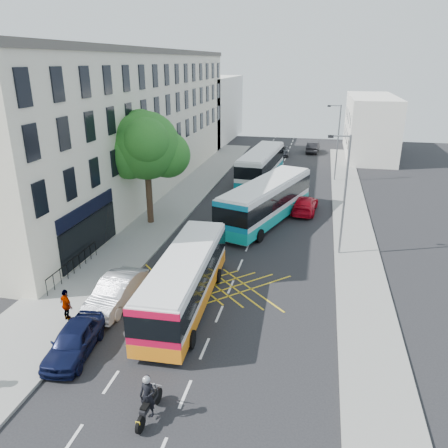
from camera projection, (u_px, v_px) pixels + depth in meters
The scene contains 20 objects.
ground at pixel (205, 349), 20.10m from camera, with size 120.00×120.00×0.00m, color black.
pavement_left at pixel (151, 223), 35.50m from camera, with size 5.00×70.00×0.15m, color gray.
pavement_right at pixel (354, 239), 32.27m from camera, with size 3.00×70.00×0.15m, color gray.
terrace_main at pixel (130, 122), 42.94m from camera, with size 8.30×45.00×13.50m.
terrace_far at pixel (208, 109), 71.45m from camera, with size 8.00×20.00×10.00m, color silver.
building_right at pixel (370, 126), 60.35m from camera, with size 6.00×18.00×8.00m, color silver.
street_tree at pixel (146, 146), 33.29m from camera, with size 6.30×5.70×8.80m.
lamp_near at pixel (344, 190), 28.19m from camera, with size 1.45×0.15×8.00m.
lamp_far at pixel (337, 139), 46.48m from camera, with size 1.45×0.15×8.00m.
railings at pixel (73, 265), 26.65m from camera, with size 0.08×5.60×1.14m, color black, non-canonical shape.
bus_near at pixel (185, 280), 23.08m from camera, with size 2.94×10.66×2.97m.
bus_mid at pixel (266, 201), 35.20m from camera, with size 6.41×12.50×3.44m.
bus_far at pixel (261, 165), 47.47m from camera, with size 3.76×12.28×3.40m.
motorbike at pixel (148, 398), 15.93m from camera, with size 0.66×2.11×1.87m.
parked_car_blue at pixel (74, 340), 19.50m from camera, with size 1.67×4.15×1.41m, color black.
parked_car_silver at pixel (116, 292), 23.42m from camera, with size 1.68×4.81×1.59m, color #AEB0B6.
red_hatchback at pixel (305, 204), 37.95m from camera, with size 1.99×4.89×1.42m, color red.
distant_car_grey at pixel (280, 150), 60.93m from camera, with size 2.22×4.82×1.34m, color #3F4046.
distant_car_dark at pixel (313, 147), 62.71m from camera, with size 1.56×4.48×1.48m, color black.
pedestrian_far at pixel (66, 305), 21.74m from camera, with size 1.01×0.42×1.72m, color gray.
Camera 1 is at (4.50, -16.21, 12.44)m, focal length 35.00 mm.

